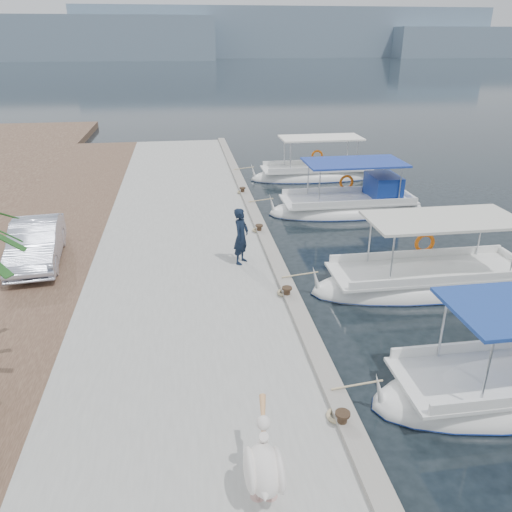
{
  "coord_description": "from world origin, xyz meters",
  "views": [
    {
      "loc": [
        -2.94,
        -10.32,
        7.04
      ],
      "look_at": [
        -1.0,
        2.88,
        1.2
      ],
      "focal_mm": 35.0,
      "sensor_mm": 36.0,
      "label": 1
    }
  ],
  "objects_px": {
    "fishing_caique_e": "(316,176)",
    "parked_car": "(36,243)",
    "fishing_caique_c": "(428,283)",
    "fisherman": "(241,236)",
    "pelican": "(264,466)",
    "fishing_caique_d": "(349,207)"
  },
  "relations": [
    {
      "from": "fishing_caique_e",
      "to": "parked_car",
      "type": "bearing_deg",
      "value": -138.11
    },
    {
      "from": "fishing_caique_c",
      "to": "fishing_caique_e",
      "type": "relative_size",
      "value": 1.03
    },
    {
      "from": "fisherman",
      "to": "parked_car",
      "type": "xyz_separation_m",
      "value": [
        -6.36,
        0.98,
        -0.24
      ]
    },
    {
      "from": "parked_car",
      "to": "pelican",
      "type": "bearing_deg",
      "value": -66.26
    },
    {
      "from": "fishing_caique_c",
      "to": "fishing_caique_d",
      "type": "relative_size",
      "value": 1.06
    },
    {
      "from": "fishing_caique_d",
      "to": "fisherman",
      "type": "bearing_deg",
      "value": -133.27
    },
    {
      "from": "fishing_caique_c",
      "to": "parked_car",
      "type": "distance_m",
      "value": 12.27
    },
    {
      "from": "fishing_caique_c",
      "to": "parked_car",
      "type": "xyz_separation_m",
      "value": [
        -11.96,
        2.52,
        1.03
      ]
    },
    {
      "from": "fishing_caique_d",
      "to": "fisherman",
      "type": "xyz_separation_m",
      "value": [
        -5.5,
        -5.84,
        1.21
      ]
    },
    {
      "from": "pelican",
      "to": "parked_car",
      "type": "xyz_separation_m",
      "value": [
        -5.65,
        9.81,
        0.02
      ]
    },
    {
      "from": "fishing_caique_d",
      "to": "fishing_caique_c",
      "type": "bearing_deg",
      "value": -89.28
    },
    {
      "from": "fishing_caique_e",
      "to": "parked_car",
      "type": "distance_m",
      "value": 15.96
    },
    {
      "from": "pelican",
      "to": "parked_car",
      "type": "relative_size",
      "value": 0.4
    },
    {
      "from": "fishing_caique_d",
      "to": "fisherman",
      "type": "height_order",
      "value": "fisherman"
    },
    {
      "from": "pelican",
      "to": "parked_car",
      "type": "distance_m",
      "value": 11.32
    },
    {
      "from": "fishing_caique_d",
      "to": "pelican",
      "type": "bearing_deg",
      "value": -112.95
    },
    {
      "from": "fishing_caique_e",
      "to": "fisherman",
      "type": "height_order",
      "value": "fisherman"
    },
    {
      "from": "fishing_caique_d",
      "to": "fishing_caique_e",
      "type": "height_order",
      "value": "same"
    },
    {
      "from": "fishing_caique_e",
      "to": "fishing_caique_c",
      "type": "bearing_deg",
      "value": -89.54
    },
    {
      "from": "pelican",
      "to": "fishing_caique_e",
      "type": "bearing_deg",
      "value": 73.13
    },
    {
      "from": "fishing_caique_c",
      "to": "pelican",
      "type": "distance_m",
      "value": 9.69
    },
    {
      "from": "fishing_caique_d",
      "to": "fishing_caique_e",
      "type": "relative_size",
      "value": 0.97
    }
  ]
}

